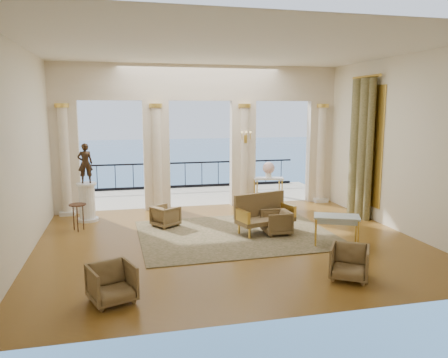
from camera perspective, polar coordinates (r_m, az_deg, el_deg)
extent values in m
plane|color=#4A2C0E|center=(10.64, 0.72, -8.11)|extent=(9.00, 9.00, 0.00)
plane|color=#F5EBCE|center=(6.42, 9.42, 0.81)|extent=(9.00, 0.00, 9.00)
plane|color=#F5EBCE|center=(10.11, -24.90, 3.13)|extent=(0.00, 8.00, 8.00)
plane|color=#F5EBCE|center=(12.10, 21.96, 4.20)|extent=(0.00, 8.00, 8.00)
plane|color=white|center=(10.24, 0.77, 16.68)|extent=(9.00, 9.00, 0.00)
cube|color=beige|center=(13.94, -3.16, 12.43)|extent=(9.00, 0.30, 1.10)
cube|color=beige|center=(13.88, -20.00, 2.60)|extent=(0.80, 0.30, 3.40)
cylinder|color=beige|center=(13.71, -20.06, 2.10)|extent=(0.28, 0.28, 3.20)
cylinder|color=#ECC04E|center=(13.62, -20.45, 9.00)|extent=(0.40, 0.40, 0.12)
cube|color=silver|center=(13.98, -19.71, -4.18)|extent=(0.45, 0.45, 0.12)
cube|color=beige|center=(13.82, -8.81, 3.02)|extent=(0.80, 0.30, 3.40)
cylinder|color=beige|center=(13.66, -8.74, 2.53)|extent=(0.28, 0.28, 3.20)
cylinder|color=#ECC04E|center=(13.56, -8.91, 9.46)|extent=(0.40, 0.40, 0.12)
cube|color=silver|center=(13.92, -8.58, -3.78)|extent=(0.45, 0.45, 0.12)
cube|color=beige|center=(14.31, 2.45, 3.34)|extent=(0.80, 0.30, 3.40)
cylinder|color=beige|center=(14.15, 2.65, 2.86)|extent=(0.28, 0.28, 3.20)
cylinder|color=#ECC04E|center=(14.06, 2.70, 9.55)|extent=(0.40, 0.40, 0.12)
cube|color=silver|center=(14.40, 2.60, -3.24)|extent=(0.45, 0.45, 0.12)
cube|color=beige|center=(15.26, 12.28, 3.50)|extent=(0.80, 0.30, 3.40)
cylinder|color=beige|center=(15.11, 12.56, 3.06)|extent=(0.28, 0.28, 3.20)
cylinder|color=#ECC04E|center=(15.03, 12.78, 9.32)|extent=(0.40, 0.40, 0.12)
cube|color=silver|center=(15.35, 12.36, -2.67)|extent=(0.45, 0.45, 0.12)
cube|color=#B5AB97|center=(16.17, -4.25, -2.27)|extent=(10.00, 3.60, 0.10)
cube|color=black|center=(17.56, -5.12, 2.11)|extent=(9.00, 0.06, 0.06)
cube|color=black|center=(17.71, -5.07, -0.94)|extent=(9.00, 0.06, 0.10)
cylinder|color=black|center=(17.63, -5.09, 0.50)|extent=(0.03, 0.03, 1.00)
cylinder|color=black|center=(17.54, -18.47, 0.01)|extent=(0.03, 0.03, 1.00)
cylinder|color=black|center=(18.65, 7.47, 0.94)|extent=(0.03, 0.03, 1.00)
cylinder|color=#4C3823|center=(17.08, 1.91, 5.65)|extent=(0.20, 0.20, 4.20)
plane|color=#2B5E8E|center=(70.50, -11.15, 1.63)|extent=(160.00, 160.00, 0.00)
cylinder|color=#4D4C25|center=(12.88, 18.49, 3.54)|extent=(0.26, 0.26, 4.00)
cylinder|color=#4D4C25|center=(13.24, 17.32, 3.75)|extent=(0.32, 0.32, 4.00)
cylinder|color=#4D4C25|center=(13.65, 16.51, 3.94)|extent=(0.26, 0.26, 4.00)
cylinder|color=#ECC04E|center=(13.27, 18.10, 12.59)|extent=(0.08, 1.40, 0.08)
cube|color=#ECC04E|center=(13.34, 18.12, 4.18)|extent=(0.04, 1.60, 3.40)
cube|color=#ECC04E|center=(13.96, 2.82, 5.24)|extent=(0.10, 0.04, 0.25)
cylinder|color=#ECC04E|center=(13.84, 2.36, 5.63)|extent=(0.02, 0.02, 0.22)
cylinder|color=#ECC04E|center=(13.88, 2.92, 5.63)|extent=(0.02, 0.02, 0.22)
cylinder|color=#ECC04E|center=(13.92, 3.48, 5.64)|extent=(0.02, 0.02, 0.22)
cube|color=#30371D|center=(11.18, 1.55, -7.20)|extent=(4.90, 3.86, 0.02)
imported|color=#402C19|center=(7.60, -14.46, -12.85)|extent=(0.87, 0.85, 0.71)
imported|color=#402C19|center=(8.62, 16.08, -10.24)|extent=(0.93, 0.91, 0.71)
imported|color=#402C19|center=(11.19, 6.87, -5.51)|extent=(0.62, 0.66, 0.68)
imported|color=#402C19|center=(11.93, -7.64, -4.69)|extent=(0.83, 0.84, 0.63)
cube|color=#402C19|center=(11.27, 5.46, -5.39)|extent=(1.62, 1.01, 0.11)
cube|color=#402C19|center=(11.42, 4.65, -3.33)|extent=(1.47, 0.51, 0.62)
cube|color=#ECC04E|center=(10.84, 2.41, -4.84)|extent=(0.26, 0.62, 0.29)
cube|color=#ECC04E|center=(11.63, 8.33, -3.96)|extent=(0.26, 0.62, 0.29)
cylinder|color=#ECC04E|center=(10.77, 3.35, -7.13)|extent=(0.06, 0.06, 0.28)
cylinder|color=#ECC04E|center=(11.51, 8.81, -6.16)|extent=(0.06, 0.06, 0.28)
cylinder|color=#ECC04E|center=(11.17, 1.97, -6.52)|extent=(0.06, 0.06, 0.28)
cylinder|color=#ECC04E|center=(11.88, 7.34, -5.63)|extent=(0.06, 0.06, 0.28)
cube|color=#ACC9D7|center=(10.50, 14.52, -4.78)|extent=(1.17, 0.94, 0.05)
cylinder|color=#ECC04E|center=(10.34, 11.90, -6.92)|extent=(0.04, 0.04, 0.66)
cylinder|color=#ECC04E|center=(10.40, 17.11, -7.04)|extent=(0.04, 0.04, 0.66)
cylinder|color=#ECC04E|center=(10.79, 11.87, -6.24)|extent=(0.04, 0.04, 0.66)
cylinder|color=#ECC04E|center=(10.85, 16.85, -6.36)|extent=(0.04, 0.04, 0.66)
cylinder|color=silver|center=(13.07, -17.33, -5.05)|extent=(0.60, 0.60, 0.08)
cylinder|color=silver|center=(12.96, -17.44, -2.88)|extent=(0.44, 0.44, 0.95)
cylinder|color=silver|center=(12.86, -17.55, -0.63)|extent=(0.56, 0.56, 0.06)
imported|color=black|center=(12.78, -17.68, 1.98)|extent=(0.44, 0.32, 1.12)
cube|color=silver|center=(14.37, 5.83, 0.07)|extent=(1.03, 0.58, 0.05)
cylinder|color=#ECC04E|center=(14.28, 4.14, -1.83)|extent=(0.05, 0.05, 0.87)
cylinder|color=#ECC04E|center=(14.37, 7.56, -1.82)|extent=(0.05, 0.05, 0.87)
cylinder|color=#ECC04E|center=(14.55, 4.06, -1.63)|extent=(0.05, 0.05, 0.87)
cylinder|color=#ECC04E|center=(14.64, 7.42, -1.62)|extent=(0.05, 0.05, 0.87)
cylinder|color=white|center=(14.35, 5.84, 0.66)|extent=(0.19, 0.19, 0.24)
sphere|color=#CA8B93|center=(14.32, 5.85, 1.45)|extent=(0.39, 0.39, 0.39)
cylinder|color=black|center=(11.97, -18.60, -3.19)|extent=(0.44, 0.44, 0.03)
cylinder|color=black|center=(12.11, -17.91, -4.75)|extent=(0.03, 0.03, 0.68)
cylinder|color=black|center=(12.13, -19.05, -4.78)|extent=(0.03, 0.03, 0.68)
cylinder|color=black|center=(11.92, -18.59, -5.00)|extent=(0.03, 0.03, 0.68)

